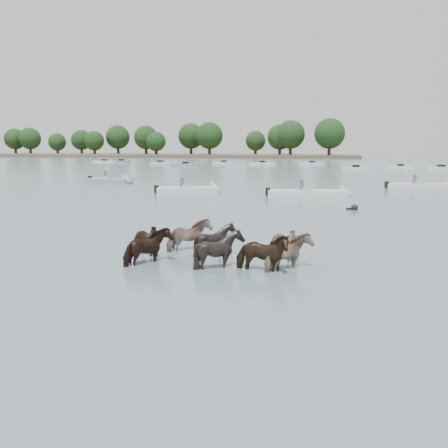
# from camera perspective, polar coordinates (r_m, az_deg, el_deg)

# --- Properties ---
(ground) EXTENTS (400.00, 400.00, 0.00)m
(ground) POSITION_cam_1_polar(r_m,az_deg,el_deg) (16.51, -0.88, -4.34)
(ground) COLOR #4D636F
(ground) RESTS_ON ground
(shoreline) EXTENTS (160.00, 30.00, 1.00)m
(shoreline) POSITION_cam_1_polar(r_m,az_deg,el_deg) (181.35, -11.02, 7.76)
(shoreline) COLOR #4C4233
(shoreline) RESTS_ON ground
(pony_herd) EXTENTS (6.84, 3.95, 1.48)m
(pony_herd) POSITION_cam_1_polar(r_m,az_deg,el_deg) (16.45, -0.91, -2.79)
(pony_herd) COLOR black
(pony_herd) RESTS_ON ground
(swimming_pony) EXTENTS (0.72, 0.44, 0.44)m
(swimming_pony) POSITION_cam_1_polar(r_m,az_deg,el_deg) (30.82, 14.70, 1.78)
(swimming_pony) COLOR black
(swimming_pony) RESTS_ON ground
(motorboat_a) EXTENTS (5.60, 3.55, 1.92)m
(motorboat_a) POSITION_cam_1_polar(r_m,az_deg,el_deg) (40.89, -3.23, 3.94)
(motorboat_a) COLOR silver
(motorboat_a) RESTS_ON ground
(motorboat_b) EXTENTS (6.64, 2.57, 1.92)m
(motorboat_b) POSITION_cam_1_polar(r_m,az_deg,el_deg) (38.41, 10.74, 3.47)
(motorboat_b) COLOR silver
(motorboat_b) RESTS_ON ground
(motorboat_c) EXTENTS (6.34, 2.43, 1.92)m
(motorboat_c) POSITION_cam_1_polar(r_m,az_deg,el_deg) (47.98, 22.45, 4.01)
(motorboat_c) COLOR silver
(motorboat_c) RESTS_ON ground
(motorboat_f) EXTENTS (5.78, 2.80, 1.92)m
(motorboat_f) POSITION_cam_1_polar(r_m,az_deg,el_deg) (52.60, -12.43, 4.86)
(motorboat_f) COLOR gray
(motorboat_f) RESTS_ON ground
(distant_flotilla) EXTENTS (104.22, 25.74, 0.93)m
(distant_flotilla) POSITION_cam_1_polar(r_m,az_deg,el_deg) (93.77, 11.07, 6.64)
(distant_flotilla) COLOR silver
(distant_flotilla) RESTS_ON ground
(treeline) EXTENTS (148.87, 23.13, 12.32)m
(treeline) POSITION_cam_1_polar(r_m,az_deg,el_deg) (180.73, -9.33, 9.79)
(treeline) COLOR #382619
(treeline) RESTS_ON ground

